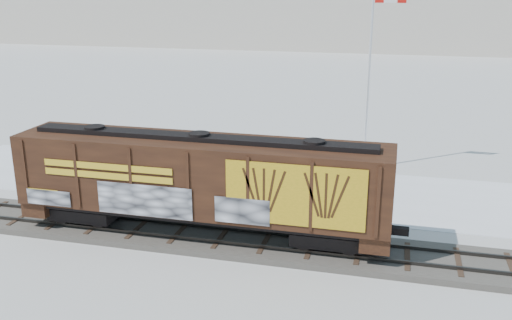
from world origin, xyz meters
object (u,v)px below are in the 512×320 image
(hopper_railcar, at_px, (201,179))
(car_dark, at_px, (317,189))
(car_silver, at_px, (121,167))
(flagpole, at_px, (369,104))
(car_white, at_px, (306,189))

(hopper_railcar, distance_m, car_dark, 7.51)
(hopper_railcar, height_order, car_silver, hopper_railcar)
(flagpole, bearing_deg, hopper_railcar, -117.56)
(hopper_railcar, relative_size, car_silver, 3.31)
(car_dark, bearing_deg, car_silver, 104.86)
(hopper_railcar, distance_m, car_white, 7.03)
(car_silver, xyz_separation_m, car_white, (10.91, -0.76, -0.06))
(flagpole, height_order, car_silver, flagpole)
(flagpole, bearing_deg, car_white, -111.69)
(flagpole, xyz_separation_m, car_dark, (-2.08, -6.54, -3.35))
(hopper_railcar, relative_size, car_dark, 3.26)
(car_silver, bearing_deg, flagpole, -45.88)
(car_silver, distance_m, car_dark, 11.52)
(car_silver, height_order, car_white, car_silver)
(flagpole, height_order, car_dark, flagpole)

